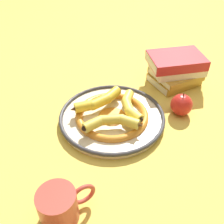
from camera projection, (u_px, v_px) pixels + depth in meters
ground_plane at (120, 117)px, 0.91m from camera, size 2.80×2.80×0.00m
decorative_bowl at (112, 117)px, 0.89m from camera, size 0.36×0.36×0.03m
banana_a at (98, 102)px, 0.89m from camera, size 0.18×0.13×0.04m
banana_b at (130, 106)px, 0.88m from camera, size 0.07×0.17×0.03m
banana_c at (112, 122)px, 0.82m from camera, size 0.19×0.07×0.03m
book_stack at (175, 69)px, 1.03m from camera, size 0.23×0.21×0.12m
coffee_mug at (59, 206)px, 0.60m from camera, size 0.13×0.09×0.09m
apple at (181, 105)px, 0.90m from camera, size 0.08×0.08×0.09m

